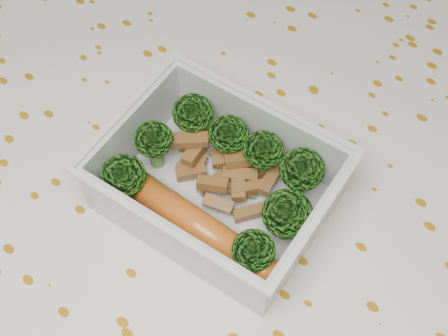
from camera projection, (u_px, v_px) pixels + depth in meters
The scene contains 6 objects.
dining_table at pixel (223, 243), 0.56m from camera, with size 1.40×0.90×0.75m.
tablecloth at pixel (223, 216), 0.51m from camera, with size 1.46×0.96×0.19m.
lunch_container at pixel (217, 187), 0.46m from camera, with size 0.18×0.15×0.06m.
broccoli_florets at pixel (228, 170), 0.45m from camera, with size 0.15×0.12×0.05m.
meat_pile at pixel (223, 169), 0.48m from camera, with size 0.09×0.06×0.03m.
sausage at pixel (194, 225), 0.45m from camera, with size 0.14×0.03×0.02m.
Camera 1 is at (0.15, -0.18, 1.17)m, focal length 50.00 mm.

